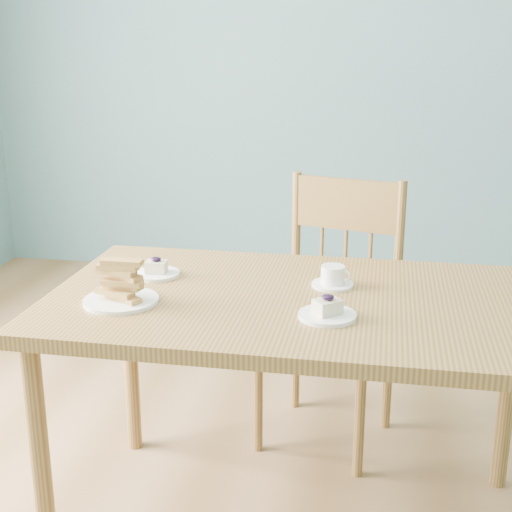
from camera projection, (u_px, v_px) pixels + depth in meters
room at (409, 70)px, 1.67m from camera, size 5.01×5.01×2.71m
dining_table at (300, 322)px, 1.97m from camera, size 1.38×0.79×0.74m
dining_chair at (331, 311)px, 2.55m from camera, size 0.53×0.51×0.95m
cheesecake_plate_near at (327, 312)px, 1.80m from camera, size 0.15×0.15×0.06m
cheesecake_plate_far at (156, 271)px, 2.12m from camera, size 0.14×0.14×0.06m
coffee_cup at (333, 278)px, 2.03m from camera, size 0.12×0.12×0.06m
biscotti_plate at (120, 288)px, 1.90m from camera, size 0.20×0.20×0.12m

